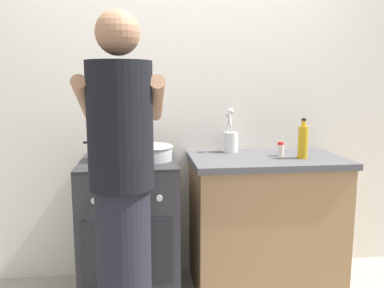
{
  "coord_description": "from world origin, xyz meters",
  "views": [
    {
      "loc": [
        -0.25,
        -2.28,
        1.38
      ],
      "look_at": [
        0.05,
        0.12,
        1.0
      ],
      "focal_mm": 36.43,
      "sensor_mm": 36.0,
      "label": 1
    }
  ],
  "objects_px": {
    "pot": "(105,151)",
    "oil_bottle": "(303,142)",
    "utensil_crock": "(231,140)",
    "person": "(122,195)",
    "spice_bottle": "(280,149)",
    "mixing_bowl": "(151,152)",
    "stove_range": "(130,228)"
  },
  "relations": [
    {
      "from": "pot",
      "to": "oil_bottle",
      "type": "height_order",
      "value": "oil_bottle"
    },
    {
      "from": "utensil_crock",
      "to": "person",
      "type": "height_order",
      "value": "person"
    },
    {
      "from": "spice_bottle",
      "to": "person",
      "type": "distance_m",
      "value": 1.2
    },
    {
      "from": "pot",
      "to": "person",
      "type": "bearing_deg",
      "value": -78.22
    },
    {
      "from": "mixing_bowl",
      "to": "person",
      "type": "height_order",
      "value": "person"
    },
    {
      "from": "mixing_bowl",
      "to": "spice_bottle",
      "type": "relative_size",
      "value": 3.06
    },
    {
      "from": "utensil_crock",
      "to": "oil_bottle",
      "type": "height_order",
      "value": "utensil_crock"
    },
    {
      "from": "pot",
      "to": "person",
      "type": "relative_size",
      "value": 0.16
    },
    {
      "from": "pot",
      "to": "utensil_crock",
      "type": "relative_size",
      "value": 0.87
    },
    {
      "from": "pot",
      "to": "person",
      "type": "height_order",
      "value": "person"
    },
    {
      "from": "utensil_crock",
      "to": "person",
      "type": "distance_m",
      "value": 1.1
    },
    {
      "from": "spice_bottle",
      "to": "oil_bottle",
      "type": "distance_m",
      "value": 0.16
    },
    {
      "from": "oil_bottle",
      "to": "spice_bottle",
      "type": "bearing_deg",
      "value": 138.81
    },
    {
      "from": "mixing_bowl",
      "to": "spice_bottle",
      "type": "height_order",
      "value": "same"
    },
    {
      "from": "pot",
      "to": "mixing_bowl",
      "type": "relative_size",
      "value": 0.94
    },
    {
      "from": "person",
      "to": "utensil_crock",
      "type": "bearing_deg",
      "value": 49.9
    },
    {
      "from": "pot",
      "to": "person",
      "type": "distance_m",
      "value": 0.67
    },
    {
      "from": "spice_bottle",
      "to": "oil_bottle",
      "type": "xyz_separation_m",
      "value": [
        0.11,
        -0.1,
        0.06
      ]
    },
    {
      "from": "pot",
      "to": "stove_range",
      "type": "bearing_deg",
      "value": -3.81
    },
    {
      "from": "pot",
      "to": "mixing_bowl",
      "type": "height_order",
      "value": "pot"
    },
    {
      "from": "stove_range",
      "to": "utensil_crock",
      "type": "xyz_separation_m",
      "value": [
        0.7,
        0.21,
        0.54
      ]
    },
    {
      "from": "stove_range",
      "to": "spice_bottle",
      "type": "bearing_deg",
      "value": 1.37
    },
    {
      "from": "mixing_bowl",
      "to": "pot",
      "type": "bearing_deg",
      "value": 176.25
    },
    {
      "from": "stove_range",
      "to": "oil_bottle",
      "type": "height_order",
      "value": "oil_bottle"
    },
    {
      "from": "oil_bottle",
      "to": "person",
      "type": "height_order",
      "value": "person"
    },
    {
      "from": "mixing_bowl",
      "to": "oil_bottle",
      "type": "relative_size",
      "value": 1.1
    },
    {
      "from": "stove_range",
      "to": "person",
      "type": "distance_m",
      "value": 0.76
    },
    {
      "from": "stove_range",
      "to": "spice_bottle",
      "type": "distance_m",
      "value": 1.11
    },
    {
      "from": "utensil_crock",
      "to": "oil_bottle",
      "type": "bearing_deg",
      "value": -34.27
    },
    {
      "from": "pot",
      "to": "utensil_crock",
      "type": "xyz_separation_m",
      "value": [
        0.84,
        0.2,
        0.03
      ]
    },
    {
      "from": "stove_range",
      "to": "oil_bottle",
      "type": "distance_m",
      "value": 1.25
    },
    {
      "from": "stove_range",
      "to": "pot",
      "type": "distance_m",
      "value": 0.53
    }
  ]
}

